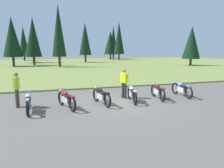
{
  "coord_description": "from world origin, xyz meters",
  "views": [
    {
      "loc": [
        -3.54,
        -10.65,
        2.77
      ],
      "look_at": [
        0.0,
        0.6,
        0.9
      ],
      "focal_mm": 36.12,
      "sensor_mm": 36.0,
      "label": 1
    }
  ],
  "objects_px": {
    "motorcycle_silver": "(29,102)",
    "motorcycle_red": "(66,99)",
    "motorcycle_black": "(101,96)",
    "motorcycle_cream": "(132,93)",
    "rider_with_back_turned": "(124,81)",
    "motorcycle_sky_blue": "(182,89)",
    "rider_checking_bike": "(17,88)",
    "motorcycle_maroon": "(158,91)"
  },
  "relations": [
    {
      "from": "motorcycle_black",
      "to": "motorcycle_sky_blue",
      "type": "bearing_deg",
      "value": 5.2
    },
    {
      "from": "motorcycle_silver",
      "to": "motorcycle_red",
      "type": "relative_size",
      "value": 1.02
    },
    {
      "from": "motorcycle_silver",
      "to": "motorcycle_red",
      "type": "height_order",
      "value": "same"
    },
    {
      "from": "motorcycle_red",
      "to": "motorcycle_sky_blue",
      "type": "relative_size",
      "value": 0.98
    },
    {
      "from": "motorcycle_sky_blue",
      "to": "motorcycle_cream",
      "type": "bearing_deg",
      "value": -173.37
    },
    {
      "from": "motorcycle_cream",
      "to": "motorcycle_maroon",
      "type": "distance_m",
      "value": 1.62
    },
    {
      "from": "motorcycle_silver",
      "to": "motorcycle_red",
      "type": "xyz_separation_m",
      "value": [
        1.65,
        0.11,
        0.0
      ]
    },
    {
      "from": "motorcycle_silver",
      "to": "motorcycle_sky_blue",
      "type": "xyz_separation_m",
      "value": [
        8.35,
        0.8,
        0.0
      ]
    },
    {
      "from": "motorcycle_black",
      "to": "motorcycle_cream",
      "type": "height_order",
      "value": "same"
    },
    {
      "from": "motorcycle_silver",
      "to": "motorcycle_sky_blue",
      "type": "relative_size",
      "value": 1.0
    },
    {
      "from": "motorcycle_silver",
      "to": "motorcycle_red",
      "type": "bearing_deg",
      "value": 3.84
    },
    {
      "from": "motorcycle_sky_blue",
      "to": "rider_checking_bike",
      "type": "bearing_deg",
      "value": 178.73
    },
    {
      "from": "motorcycle_black",
      "to": "rider_checking_bike",
      "type": "distance_m",
      "value": 4.03
    },
    {
      "from": "motorcycle_black",
      "to": "rider_with_back_turned",
      "type": "distance_m",
      "value": 1.95
    },
    {
      "from": "motorcycle_maroon",
      "to": "rider_with_back_turned",
      "type": "height_order",
      "value": "rider_with_back_turned"
    },
    {
      "from": "rider_with_back_turned",
      "to": "rider_checking_bike",
      "type": "xyz_separation_m",
      "value": [
        -5.53,
        -0.36,
        0.0
      ]
    },
    {
      "from": "motorcycle_cream",
      "to": "rider_checking_bike",
      "type": "xyz_separation_m",
      "value": [
        -5.63,
        0.58,
        0.51
      ]
    },
    {
      "from": "motorcycle_black",
      "to": "motorcycle_silver",
      "type": "bearing_deg",
      "value": -174.05
    },
    {
      "from": "motorcycle_black",
      "to": "motorcycle_cream",
      "type": "xyz_separation_m",
      "value": [
        1.69,
        0.07,
        0.0
      ]
    },
    {
      "from": "motorcycle_cream",
      "to": "rider_checking_bike",
      "type": "height_order",
      "value": "rider_checking_bike"
    },
    {
      "from": "motorcycle_black",
      "to": "rider_with_back_turned",
      "type": "xyz_separation_m",
      "value": [
        1.59,
        1.01,
        0.51
      ]
    },
    {
      "from": "motorcycle_silver",
      "to": "motorcycle_black",
      "type": "height_order",
      "value": "same"
    },
    {
      "from": "motorcycle_red",
      "to": "motorcycle_maroon",
      "type": "distance_m",
      "value": 5.06
    },
    {
      "from": "motorcycle_silver",
      "to": "motorcycle_maroon",
      "type": "distance_m",
      "value": 6.72
    },
    {
      "from": "rider_with_back_turned",
      "to": "motorcycle_black",
      "type": "bearing_deg",
      "value": -147.72
    },
    {
      "from": "motorcycle_black",
      "to": "motorcycle_cream",
      "type": "bearing_deg",
      "value": 2.39
    },
    {
      "from": "motorcycle_silver",
      "to": "motorcycle_maroon",
      "type": "bearing_deg",
      "value": 5.21
    },
    {
      "from": "motorcycle_black",
      "to": "motorcycle_cream",
      "type": "relative_size",
      "value": 1.0
    },
    {
      "from": "motorcycle_black",
      "to": "rider_with_back_turned",
      "type": "relative_size",
      "value": 1.25
    },
    {
      "from": "motorcycle_silver",
      "to": "motorcycle_black",
      "type": "distance_m",
      "value": 3.41
    },
    {
      "from": "rider_with_back_turned",
      "to": "motorcycle_cream",
      "type": "bearing_deg",
      "value": -84.33
    },
    {
      "from": "motorcycle_sky_blue",
      "to": "rider_with_back_turned",
      "type": "relative_size",
      "value": 1.26
    },
    {
      "from": "motorcycle_red",
      "to": "motorcycle_maroon",
      "type": "height_order",
      "value": "same"
    },
    {
      "from": "motorcycle_cream",
      "to": "rider_with_back_turned",
      "type": "height_order",
      "value": "rider_with_back_turned"
    },
    {
      "from": "motorcycle_maroon",
      "to": "rider_with_back_turned",
      "type": "distance_m",
      "value": 1.93
    },
    {
      "from": "motorcycle_cream",
      "to": "motorcycle_sky_blue",
      "type": "distance_m",
      "value": 3.29
    },
    {
      "from": "rider_with_back_turned",
      "to": "motorcycle_sky_blue",
      "type": "bearing_deg",
      "value": -9.37
    },
    {
      "from": "motorcycle_sky_blue",
      "to": "motorcycle_maroon",
      "type": "bearing_deg",
      "value": -173.34
    },
    {
      "from": "motorcycle_maroon",
      "to": "rider_checking_bike",
      "type": "height_order",
      "value": "rider_checking_bike"
    },
    {
      "from": "motorcycle_maroon",
      "to": "rider_checking_bike",
      "type": "relative_size",
      "value": 1.25
    },
    {
      "from": "motorcycle_black",
      "to": "motorcycle_cream",
      "type": "distance_m",
      "value": 1.69
    },
    {
      "from": "motorcycle_red",
      "to": "rider_with_back_turned",
      "type": "bearing_deg",
      "value": 20.52
    }
  ]
}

